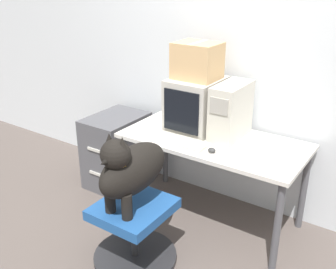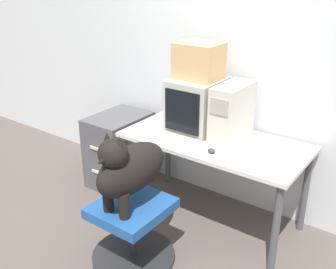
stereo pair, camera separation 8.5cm
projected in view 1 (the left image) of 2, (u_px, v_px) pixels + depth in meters
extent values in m
plane|color=#564C47|center=(188.00, 239.00, 2.97)|extent=(12.00, 12.00, 0.00)
cube|color=silver|center=(242.00, 51.00, 3.03)|extent=(8.00, 0.05, 2.60)
cube|color=silver|center=(213.00, 141.00, 2.96)|extent=(1.38, 0.68, 0.03)
cylinder|color=#4C4C51|center=(125.00, 174.00, 3.21)|extent=(0.05, 0.05, 0.67)
cylinder|color=#4C4C51|center=(277.00, 228.00, 2.55)|extent=(0.05, 0.05, 0.67)
cylinder|color=#4C4C51|center=(165.00, 149.00, 3.65)|extent=(0.05, 0.05, 0.67)
cylinder|color=#4C4C51|center=(304.00, 189.00, 2.99)|extent=(0.05, 0.05, 0.67)
cube|color=#B7B2A8|center=(196.00, 104.00, 3.07)|extent=(0.36, 0.42, 0.41)
cube|color=black|center=(181.00, 112.00, 2.90)|extent=(0.30, 0.01, 0.32)
cube|color=beige|center=(231.00, 111.00, 2.91)|extent=(0.19, 0.40, 0.42)
cube|color=#9E998E|center=(219.00, 106.00, 2.72)|extent=(0.14, 0.01, 0.12)
cube|color=beige|center=(177.00, 141.00, 2.89)|extent=(0.47, 0.16, 0.02)
cube|color=beige|center=(177.00, 139.00, 2.89)|extent=(0.44, 0.14, 0.00)
ellipsoid|color=#333333|center=(212.00, 150.00, 2.73)|extent=(0.06, 0.05, 0.04)
cylinder|color=#262628|center=(135.00, 256.00, 2.76)|extent=(0.58, 0.58, 0.04)
cylinder|color=#262628|center=(134.00, 234.00, 2.69)|extent=(0.05, 0.05, 0.34)
cube|color=#1E4C8C|center=(133.00, 209.00, 2.61)|extent=(0.44, 0.49, 0.07)
ellipsoid|color=black|center=(134.00, 169.00, 2.51)|extent=(0.25, 0.59, 0.31)
cylinder|color=black|center=(110.00, 200.00, 2.49)|extent=(0.07, 0.07, 0.17)
cylinder|color=black|center=(127.00, 207.00, 2.42)|extent=(0.07, 0.07, 0.17)
sphere|color=black|center=(115.00, 154.00, 2.32)|extent=(0.19, 0.19, 0.19)
cone|color=black|center=(106.00, 162.00, 2.26)|extent=(0.08, 0.09, 0.08)
cone|color=black|center=(109.00, 140.00, 2.32)|extent=(0.06, 0.06, 0.08)
cone|color=black|center=(122.00, 144.00, 2.27)|extent=(0.06, 0.06, 0.08)
torus|color=orange|center=(119.00, 163.00, 2.36)|extent=(0.13, 0.13, 0.02)
cube|color=#4C4C51|center=(117.00, 150.00, 3.64)|extent=(0.41, 0.57, 0.66)
cube|color=beige|center=(94.00, 150.00, 3.38)|extent=(0.14, 0.01, 0.02)
cube|color=beige|center=(96.00, 174.00, 3.47)|extent=(0.14, 0.01, 0.02)
cube|color=tan|center=(197.00, 61.00, 2.94)|extent=(0.33, 0.27, 0.27)
cube|color=beige|center=(198.00, 42.00, 2.88)|extent=(0.04, 0.26, 0.00)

